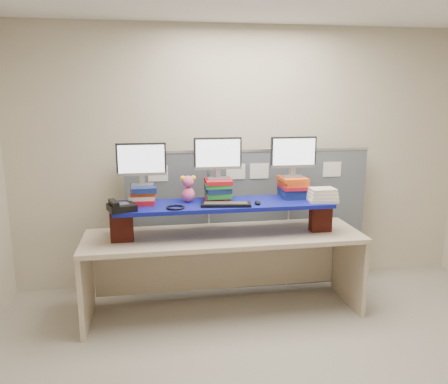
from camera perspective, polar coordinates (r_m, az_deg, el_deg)
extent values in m
cube|color=beige|center=(2.89, 10.50, -1.01)|extent=(5.00, 4.00, 2.80)
cube|color=#4F565E|center=(4.62, -7.37, -4.24)|extent=(0.85, 0.05, 1.50)
cube|color=#4F565E|center=(4.71, 3.25, -3.83)|extent=(0.85, 0.05, 1.50)
cube|color=#4F565E|center=(4.96, 13.13, -3.33)|extent=(0.85, 0.05, 1.50)
cube|color=silver|center=(4.56, 3.36, 5.45)|extent=(2.60, 0.06, 0.03)
cube|color=white|center=(4.47, -8.62, 2.40)|extent=(0.20, 0.00, 0.16)
cube|color=white|center=(4.54, 1.55, 2.68)|extent=(0.20, 0.00, 0.16)
cube|color=white|center=(4.58, 4.63, 2.75)|extent=(0.20, 0.00, 0.16)
cube|color=white|center=(4.83, 13.94, 2.90)|extent=(0.20, 0.00, 0.16)
cube|color=beige|center=(4.14, 0.00, -5.81)|extent=(2.62, 0.81, 0.04)
cube|color=beige|center=(4.27, -17.57, -11.49)|extent=(0.06, 0.71, 0.75)
cube|color=beige|center=(4.64, 16.01, -9.44)|extent=(0.06, 0.71, 0.75)
cube|color=maroon|center=(4.00, -13.20, -4.42)|extent=(0.20, 0.11, 0.27)
cube|color=maroon|center=(4.29, 12.50, -3.25)|extent=(0.20, 0.11, 0.27)
cube|color=#090869|center=(4.05, 0.00, -1.63)|extent=(2.00, 0.54, 0.04)
cube|color=red|center=(4.10, -10.62, -1.09)|extent=(0.24, 0.30, 0.05)
cube|color=#B8B7AF|center=(4.10, -10.71, -0.50)|extent=(0.24, 0.31, 0.03)
cube|color=#F15216|center=(4.10, -10.63, -0.03)|extent=(0.24, 0.28, 0.03)
cube|color=navy|center=(4.08, -10.50, 0.51)|extent=(0.25, 0.31, 0.05)
cube|color=red|center=(4.16, -0.89, -0.79)|extent=(0.24, 0.27, 0.03)
cube|color=#248732|center=(4.15, -0.76, -0.23)|extent=(0.23, 0.30, 0.05)
cube|color=navy|center=(4.14, -0.81, 0.41)|extent=(0.23, 0.30, 0.05)
cube|color=#248732|center=(4.12, -0.89, 0.96)|extent=(0.24, 0.29, 0.04)
cube|color=red|center=(4.11, -0.76, 1.45)|extent=(0.25, 0.28, 0.04)
cube|color=navy|center=(4.33, 8.90, -0.31)|extent=(0.23, 0.28, 0.05)
cube|color=navy|center=(4.32, 8.97, 0.26)|extent=(0.24, 0.29, 0.04)
cube|color=red|center=(4.30, 8.90, 0.72)|extent=(0.22, 0.29, 0.03)
cube|color=#F15216|center=(4.30, 8.99, 1.22)|extent=(0.24, 0.30, 0.04)
cube|color=#F15216|center=(4.29, 8.94, 1.71)|extent=(0.26, 0.30, 0.04)
cube|color=#96959A|center=(4.08, -10.62, 0.94)|extent=(0.20, 0.13, 0.01)
cube|color=#96959A|center=(4.07, -10.64, 1.60)|extent=(0.05, 0.04, 0.08)
cube|color=black|center=(4.04, -10.75, 4.22)|extent=(0.45, 0.04, 0.30)
cube|color=white|center=(4.02, -10.76, 4.19)|extent=(0.41, 0.01, 0.26)
cube|color=#96959A|center=(4.11, -0.81, 1.81)|extent=(0.20, 0.13, 0.01)
cube|color=#96959A|center=(4.10, -0.81, 2.46)|extent=(0.05, 0.04, 0.08)
cube|color=black|center=(4.08, -0.82, 5.07)|extent=(0.45, 0.04, 0.30)
cube|color=white|center=(4.06, -0.78, 5.03)|extent=(0.41, 0.01, 0.26)
cube|color=#96959A|center=(4.28, 8.95, 2.04)|extent=(0.20, 0.13, 0.01)
cube|color=#96959A|center=(4.28, 8.97, 2.66)|extent=(0.05, 0.04, 0.08)
cube|color=black|center=(4.25, 9.06, 5.17)|extent=(0.45, 0.04, 0.30)
cube|color=white|center=(4.23, 9.14, 5.13)|extent=(0.41, 0.01, 0.26)
cube|color=black|center=(3.92, 0.24, -1.64)|extent=(0.46, 0.20, 0.02)
cube|color=#313134|center=(3.92, 0.24, -1.43)|extent=(0.40, 0.14, 0.00)
ellipsoid|color=black|center=(3.99, 4.40, -1.39)|extent=(0.06, 0.10, 0.03)
cube|color=black|center=(3.85, -13.21, -1.98)|extent=(0.28, 0.26, 0.06)
cube|color=#313134|center=(3.85, -13.23, -1.51)|extent=(0.14, 0.14, 0.01)
cube|color=black|center=(3.83, -14.21, -1.39)|extent=(0.11, 0.21, 0.04)
torus|color=black|center=(3.85, -6.37, -2.01)|extent=(0.19, 0.19, 0.02)
ellipsoid|color=#F85E92|center=(4.07, -4.68, -0.34)|extent=(0.12, 0.11, 0.14)
sphere|color=#F85E92|center=(4.05, -4.71, 1.37)|extent=(0.11, 0.11, 0.11)
sphere|color=yellow|center=(4.04, -5.42, 1.81)|extent=(0.05, 0.05, 0.05)
sphere|color=yellow|center=(4.04, -4.02, 1.85)|extent=(0.05, 0.05, 0.05)
cube|color=beige|center=(4.19, 12.69, -0.98)|extent=(0.27, 0.22, 0.03)
cube|color=beige|center=(4.19, 12.71, -0.57)|extent=(0.26, 0.21, 0.03)
cube|color=beige|center=(4.18, 12.73, -0.15)|extent=(0.25, 0.20, 0.03)
cube|color=beige|center=(4.17, 12.75, 0.27)|extent=(0.24, 0.19, 0.03)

